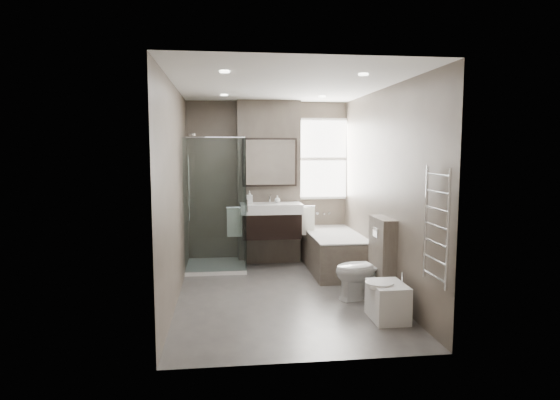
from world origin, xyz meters
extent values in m
cube|color=#4F4C49|center=(0.00, 0.00, -0.03)|extent=(2.65, 3.85, 0.05)
cube|color=silver|center=(0.00, 0.00, 2.62)|extent=(2.65, 3.85, 0.05)
cube|color=brown|center=(0.00, 1.92, 1.30)|extent=(2.65, 0.05, 2.60)
cube|color=brown|center=(0.00, -1.92, 1.30)|extent=(2.65, 0.05, 2.60)
cube|color=brown|center=(-1.32, 0.00, 1.30)|extent=(0.05, 3.85, 2.60)
cube|color=brown|center=(1.32, 0.00, 1.30)|extent=(0.05, 3.85, 2.60)
cube|color=#584F45|center=(0.00, 1.77, 1.30)|extent=(1.00, 0.25, 2.60)
cube|color=black|center=(0.00, 1.42, 0.66)|extent=(0.90, 0.45, 0.38)
cube|color=white|center=(0.00, 1.42, 0.92)|extent=(0.95, 0.47, 0.15)
cylinder|color=silver|center=(0.00, 1.59, 1.06)|extent=(0.03, 0.03, 0.12)
cylinder|color=silver|center=(0.00, 1.53, 1.11)|extent=(0.02, 0.12, 0.02)
cube|color=black|center=(0.00, 1.62, 1.63)|extent=(0.86, 0.06, 0.76)
cube|color=white|center=(0.00, 1.58, 1.63)|extent=(0.80, 0.02, 0.70)
cube|color=white|center=(-0.56, 1.40, 0.72)|extent=(0.24, 0.06, 0.44)
cube|color=white|center=(0.56, 1.40, 0.72)|extent=(0.24, 0.06, 0.44)
cube|color=white|center=(-0.85, 1.45, 0.03)|extent=(0.90, 0.90, 0.06)
cube|color=white|center=(-0.85, 1.01, 1.03)|extent=(0.88, 0.01, 1.94)
cube|color=white|center=(-0.41, 1.45, 1.03)|extent=(0.01, 0.88, 1.94)
cylinder|color=silver|center=(-1.25, 1.45, 1.25)|extent=(0.02, 0.02, 1.00)
cube|color=#584F45|center=(0.93, 1.10, 0.28)|extent=(0.75, 1.60, 0.55)
cube|color=white|center=(0.93, 1.10, 0.56)|extent=(0.75, 1.60, 0.03)
cube|color=white|center=(0.93, 1.10, 0.49)|extent=(0.61, 1.42, 0.12)
cube|color=white|center=(0.90, 1.88, 1.67)|extent=(0.98, 0.04, 1.33)
cube|color=white|center=(0.90, 1.85, 1.67)|extent=(0.90, 0.01, 1.25)
cube|color=white|center=(0.90, 1.85, 1.68)|extent=(0.90, 0.01, 0.05)
imported|color=white|center=(0.97, -0.26, 0.36)|extent=(0.76, 0.51, 0.72)
cube|color=#584F45|center=(1.21, -0.25, 0.50)|extent=(0.18, 0.55, 1.00)
cube|color=silver|center=(1.11, -0.25, 0.82)|extent=(0.01, 0.16, 0.11)
cube|color=white|center=(1.02, -0.99, 0.20)|extent=(0.36, 0.50, 0.40)
cylinder|color=white|center=(0.92, -0.99, 0.39)|extent=(0.30, 0.30, 0.05)
cylinder|color=silver|center=(1.18, -0.99, 0.47)|extent=(0.02, 0.02, 0.10)
cylinder|color=silver|center=(1.25, -1.83, 1.12)|extent=(0.03, 0.03, 1.10)
cylinder|color=silver|center=(1.25, -1.37, 1.12)|extent=(0.03, 0.03, 1.10)
cube|color=silver|center=(1.25, -1.60, 1.12)|extent=(0.02, 0.46, 1.00)
imported|color=white|center=(-0.33, 1.44, 1.10)|extent=(0.09, 0.09, 0.20)
imported|color=white|center=(0.11, 1.49, 1.06)|extent=(0.09, 0.09, 0.12)
camera|label=1|loc=(-0.73, -5.71, 1.84)|focal=30.00mm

